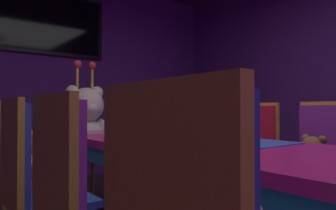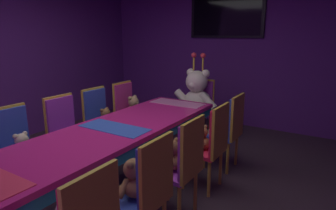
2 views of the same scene
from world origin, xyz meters
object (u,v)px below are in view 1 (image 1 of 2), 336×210
object	(u,v)px
chair_right_2	(323,159)
chair_right_4	(200,143)
teddy_right_2	(312,162)
throne_chair	(80,141)
teddy_right_4	(189,145)
wall_tv	(51,24)
chair_left_3	(28,175)
chair_left_2	(74,202)
king_teddy_bear	(87,126)
teddy_right_3	(240,153)
teddy_left_3	(56,176)
chair_left_4	(7,160)
chair_right_3	(252,149)
teddy_left_4	(30,157)
banquet_table	(236,162)

from	to	relation	value
chair_right_2	chair_right_4	xyz separation A→B (m)	(-0.00, 1.22, 0.00)
teddy_right_2	throne_chair	size ratio (longest dim) A/B	0.33
teddy_right_4	wall_tv	world-z (taller)	wall_tv
chair_left_3	teddy_right_2	xyz separation A→B (m)	(1.59, -0.64, -0.01)
chair_left_2	king_teddy_bear	size ratio (longest dim) A/B	1.02
teddy_right_4	wall_tv	size ratio (longest dim) A/B	0.22
throne_chair	wall_tv	distance (m)	1.76
teddy_right_2	teddy_right_3	bearing A→B (deg)	-91.87
teddy_right_4	king_teddy_bear	distance (m)	1.05
chair_right_2	king_teddy_bear	distance (m)	2.15
teddy_left_3	wall_tv	distance (m)	2.98
teddy_left_3	chair_left_4	xyz separation A→B (m)	(-0.13, 0.60, 0.02)
chair_right_3	teddy_right_2	bearing A→B (deg)	75.08
teddy_left_4	wall_tv	xyz separation A→B (m)	(0.71, 1.89, 1.45)
chair_left_4	teddy_left_4	bearing A→B (deg)	0.00
chair_left_3	chair_right_4	size ratio (longest dim) A/B	1.00
teddy_right_2	chair_right_2	bearing A→B (deg)	-180.00
banquet_table	chair_right_3	distance (m)	1.07
banquet_table	teddy_left_3	bearing A→B (deg)	139.37
teddy_left_3	king_teddy_bear	world-z (taller)	king_teddy_bear
chair_right_3	teddy_right_3	size ratio (longest dim) A/B	3.47
banquet_table	teddy_left_3	size ratio (longest dim) A/B	11.14
teddy_right_4	teddy_left_4	bearing A→B (deg)	-0.84
teddy_right_2	teddy_right_3	world-z (taller)	teddy_right_2
teddy_left_4	chair_right_2	xyz separation A→B (m)	(1.57, -1.24, -0.00)
teddy_left_3	teddy_left_4	distance (m)	0.60
banquet_table	chair_left_2	size ratio (longest dim) A/B	3.18
teddy_left_3	teddy_right_3	distance (m)	1.46
banquet_table	chair_left_3	size ratio (longest dim) A/B	3.18
chair_left_4	teddy_right_3	size ratio (longest dim) A/B	3.47
teddy_right_2	king_teddy_bear	xyz separation A→B (m)	(-0.72, 1.96, 0.18)
chair_left_3	king_teddy_bear	bearing A→B (deg)	56.69
chair_left_4	chair_right_4	bearing A→B (deg)	-0.70
teddy_right_4	throne_chair	xyz separation A→B (m)	(-0.72, 0.91, 0.01)
chair_left_4	wall_tv	bearing A→B (deg)	65.60
chair_left_3	teddy_right_4	bearing A→B (deg)	20.04
teddy_left_3	teddy_left_4	world-z (taller)	teddy_left_4
king_teddy_bear	teddy_right_3	bearing A→B (deg)	28.81
teddy_right_4	king_teddy_bear	world-z (taller)	king_teddy_bear
teddy_right_4	teddy_right_3	bearing A→B (deg)	92.14
chair_right_3	teddy_right_4	distance (m)	0.63
chair_right_2	chair_right_4	bearing A→B (deg)	-89.85
chair_right_4	teddy_right_4	size ratio (longest dim) A/B	3.12
chair_right_2	wall_tv	world-z (taller)	wall_tv
throne_chair	chair_right_2	bearing A→B (deg)	22.12
chair_right_2	wall_tv	xyz separation A→B (m)	(-0.87, 3.12, 1.45)
teddy_left_4	teddy_right_2	world-z (taller)	teddy_left_4
chair_right_2	chair_right_3	distance (m)	0.61
chair_right_2	chair_right_3	size ratio (longest dim) A/B	1.00
chair_left_2	teddy_right_3	bearing A→B (deg)	19.57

